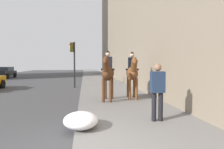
% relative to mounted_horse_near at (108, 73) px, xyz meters
% --- Properties ---
extents(sidewalk_slab, '(120.00, 3.78, 0.12)m').
position_rel_mounted_horse_near_xyz_m(sidewalk_slab, '(-5.40, -0.58, -1.36)').
color(sidewalk_slab, slate).
rests_on(sidewalk_slab, ground).
extents(mounted_horse_near, '(2.14, 0.85, 2.32)m').
position_rel_mounted_horse_near_xyz_m(mounted_horse_near, '(0.00, 0.00, 0.00)').
color(mounted_horse_near, '#4C2B16').
rests_on(mounted_horse_near, sidewalk_slab).
extents(mounted_horse_far, '(2.15, 0.74, 2.30)m').
position_rel_mounted_horse_near_xyz_m(mounted_horse_far, '(0.44, -1.25, -0.01)').
color(mounted_horse_far, brown).
rests_on(mounted_horse_far, sidewalk_slab).
extents(pedestrian_greeting, '(0.28, 0.41, 1.70)m').
position_rel_mounted_horse_near_xyz_m(pedestrian_greeting, '(-3.59, -1.09, -0.32)').
color(pedestrian_greeting, black).
rests_on(pedestrian_greeting, sidewalk_slab).
extents(car_near_lane, '(3.99, 2.07, 1.44)m').
position_rel_mounted_horse_near_xyz_m(car_near_lane, '(18.82, 11.19, -0.66)').
color(car_near_lane, black).
rests_on(car_near_lane, ground).
extents(traffic_light_near_curb, '(0.20, 0.44, 3.47)m').
position_rel_mounted_horse_near_xyz_m(traffic_light_near_curb, '(6.63, 1.90, 0.93)').
color(traffic_light_near_curb, black).
rests_on(traffic_light_near_curb, ground).
extents(snow_pile_near, '(1.19, 0.91, 0.41)m').
position_rel_mounted_horse_near_xyz_m(snow_pile_near, '(-3.99, 1.16, -1.09)').
color(snow_pile_near, white).
rests_on(snow_pile_near, sidewalk_slab).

